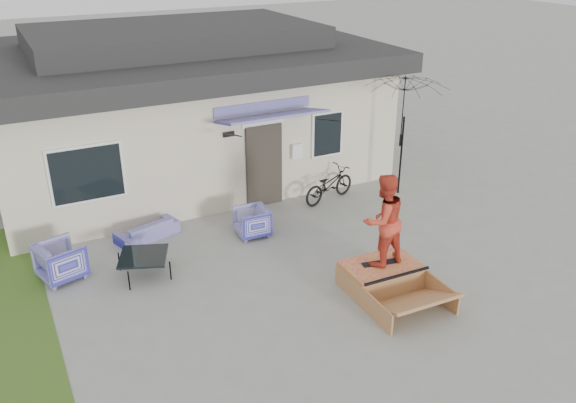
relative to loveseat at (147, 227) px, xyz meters
name	(u,v)px	position (x,y,z in m)	size (l,w,h in m)	color
ground	(317,303)	(2.15, -4.01, -0.28)	(90.00, 90.00, 0.00)	gray
grass_strip	(10,321)	(-3.05, -2.01, -0.28)	(1.40, 8.00, 0.01)	#36591D
house	(179,102)	(2.15, 3.98, 1.66)	(10.80, 8.49, 4.10)	beige
loveseat	(147,227)	(0.00, 0.00, 0.00)	(1.43, 0.42, 0.56)	#1F1F93
armchair_left	(61,259)	(-1.96, -0.89, 0.14)	(0.82, 0.77, 0.85)	#1F1F93
armchair_right	(252,221)	(2.18, -0.95, 0.09)	(0.71, 0.67, 0.73)	#1F1F93
coffee_table	(144,265)	(-0.47, -1.55, -0.05)	(0.92, 0.92, 0.46)	black
bicycle	(329,181)	(4.73, -0.08, 0.25)	(0.58, 1.66, 1.06)	black
patio_umbrella	(403,130)	(6.62, -0.52, 1.47)	(2.60, 2.50, 2.20)	black
skate_ramp	(381,275)	(3.54, -4.06, -0.04)	(1.44, 1.92, 0.48)	#A16B3D
skateboard	(380,262)	(3.54, -4.02, 0.22)	(0.74, 0.18, 0.05)	black
skater	(383,219)	(3.54, -4.02, 1.16)	(0.90, 0.69, 1.83)	red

